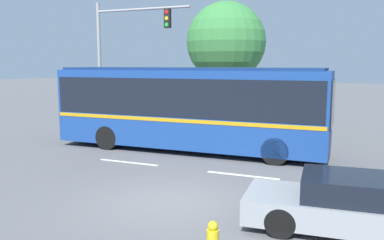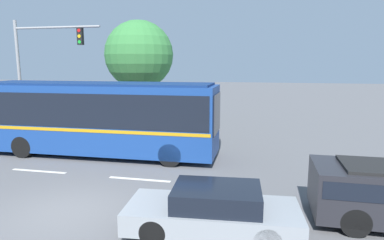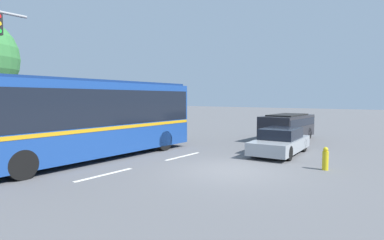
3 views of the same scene
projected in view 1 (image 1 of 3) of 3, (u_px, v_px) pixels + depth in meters
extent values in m
plane|color=#5B5B5E|center=(171.00, 201.00, 10.49)|extent=(140.00, 140.00, 0.00)
cube|color=navy|center=(189.00, 108.00, 16.42)|extent=(11.17, 2.69, 3.07)
cube|color=black|center=(189.00, 96.00, 16.35)|extent=(10.94, 2.73, 1.47)
cube|color=#C68C14|center=(189.00, 116.00, 16.47)|extent=(11.06, 2.72, 0.14)
cube|color=black|center=(333.00, 104.00, 14.32)|extent=(0.09, 2.16, 1.72)
cube|color=navy|center=(189.00, 69.00, 16.20)|extent=(10.72, 2.48, 0.10)
cylinder|color=black|center=(285.00, 140.00, 16.24)|extent=(1.00, 0.31, 1.00)
cylinder|color=black|center=(275.00, 151.00, 14.18)|extent=(1.00, 0.31, 1.00)
cylinder|color=black|center=(134.00, 129.00, 18.81)|extent=(1.00, 0.31, 1.00)
cylinder|color=black|center=(107.00, 138.00, 16.75)|extent=(1.00, 0.31, 1.00)
cube|color=gray|center=(349.00, 211.00, 8.54)|extent=(4.48, 2.07, 0.56)
cube|color=black|center=(356.00, 188.00, 8.43)|extent=(2.29, 1.70, 0.50)
cylinder|color=black|center=(280.00, 223.00, 8.25)|extent=(0.66, 0.27, 0.64)
cylinder|color=black|center=(287.00, 199.00, 9.70)|extent=(0.66, 0.27, 0.64)
cylinder|color=gray|center=(100.00, 68.00, 20.98)|extent=(0.18, 0.18, 6.67)
cylinder|color=gray|center=(142.00, 9.00, 19.60)|extent=(5.16, 0.12, 0.12)
cube|color=black|center=(168.00, 18.00, 19.13)|extent=(0.30, 0.22, 0.90)
cylinder|color=red|center=(166.00, 12.00, 18.98)|extent=(0.18, 0.02, 0.18)
cylinder|color=yellow|center=(166.00, 18.00, 19.02)|extent=(0.18, 0.02, 0.18)
cylinder|color=green|center=(167.00, 25.00, 19.07)|extent=(0.18, 0.02, 0.18)
cube|color=#286028|center=(224.00, 123.00, 20.62)|extent=(6.54, 1.11, 1.11)
cube|color=#B22D6B|center=(224.00, 108.00, 20.51)|extent=(6.41, 1.05, 0.43)
cylinder|color=brown|center=(225.00, 96.00, 24.91)|extent=(0.40, 0.40, 3.15)
sphere|color=#387F3D|center=(226.00, 42.00, 24.45)|extent=(4.86, 4.86, 4.86)
sphere|color=gold|center=(213.00, 226.00, 6.97)|extent=(0.18, 0.18, 0.18)
cube|color=silver|center=(243.00, 175.00, 12.87)|extent=(2.40, 0.16, 0.01)
cube|color=silver|center=(129.00, 162.00, 14.57)|extent=(2.40, 0.16, 0.01)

